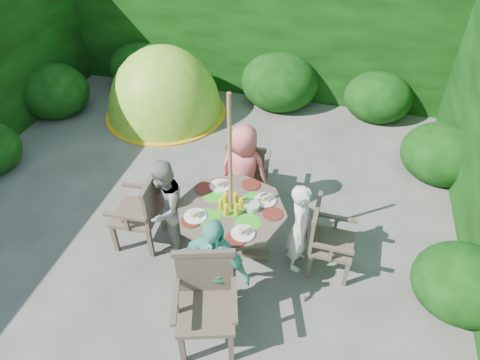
% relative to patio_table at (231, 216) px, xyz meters
% --- Properties ---
extents(ground, '(60.00, 60.00, 0.00)m').
position_rel_patio_table_xyz_m(ground, '(-0.76, 0.55, -0.63)').
color(ground, '#494641').
rests_on(ground, ground).
extents(hedge_enclosure, '(9.00, 9.00, 2.50)m').
position_rel_patio_table_xyz_m(hedge_enclosure, '(-0.76, 1.89, 0.62)').
color(hedge_enclosure, black).
rests_on(hedge_enclosure, ground).
extents(patio_table, '(1.37, 1.37, 0.90)m').
position_rel_patio_table_xyz_m(patio_table, '(0.00, 0.00, 0.00)').
color(patio_table, '#41352B').
rests_on(patio_table, ground).
extents(parasol_pole, '(0.05, 0.05, 2.20)m').
position_rel_patio_table_xyz_m(parasol_pole, '(-0.00, -0.00, 0.47)').
color(parasol_pole, brown).
rests_on(parasol_pole, ground).
extents(garden_chair_right, '(0.50, 0.55, 0.90)m').
position_rel_patio_table_xyz_m(garden_chair_right, '(1.09, 0.08, -0.15)').
color(garden_chair_right, '#41352B').
rests_on(garden_chair_right, ground).
extents(garden_chair_left, '(0.57, 0.63, 0.99)m').
position_rel_patio_table_xyz_m(garden_chair_left, '(-1.09, -0.07, -0.10)').
color(garden_chair_left, '#41352B').
rests_on(garden_chair_left, ground).
extents(garden_chair_back, '(0.56, 0.51, 0.92)m').
position_rel_patio_table_xyz_m(garden_chair_back, '(-0.08, 1.09, -0.14)').
color(garden_chair_back, '#41352B').
rests_on(garden_chair_back, ground).
extents(garden_chair_front, '(0.73, 0.69, 1.01)m').
position_rel_patio_table_xyz_m(garden_chair_front, '(0.05, -1.09, -0.09)').
color(garden_chair_front, '#41352B').
rests_on(garden_chair_front, ground).
extents(child_right, '(0.29, 0.44, 1.19)m').
position_rel_patio_table_xyz_m(child_right, '(0.79, 0.05, -0.04)').
color(child_right, silver).
rests_on(child_right, ground).
extents(child_left, '(0.49, 0.62, 1.25)m').
position_rel_patio_table_xyz_m(child_left, '(-0.80, -0.05, -0.00)').
color(child_left, gray).
rests_on(child_left, ground).
extents(child_back, '(0.70, 0.51, 1.33)m').
position_rel_patio_table_xyz_m(child_back, '(-0.06, 0.80, 0.04)').
color(child_back, '#ED6167').
rests_on(child_back, ground).
extents(child_front, '(0.82, 0.46, 1.32)m').
position_rel_patio_table_xyz_m(child_front, '(0.05, -0.80, 0.03)').
color(child_front, '#51BFA6').
rests_on(child_front, ground).
extents(dome_tent, '(2.20, 2.20, 2.52)m').
position_rel_patio_table_xyz_m(dome_tent, '(-2.09, 2.94, -0.63)').
color(dome_tent, '#6DBF24').
rests_on(dome_tent, ground).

